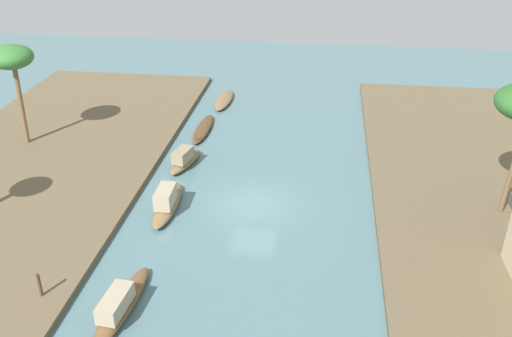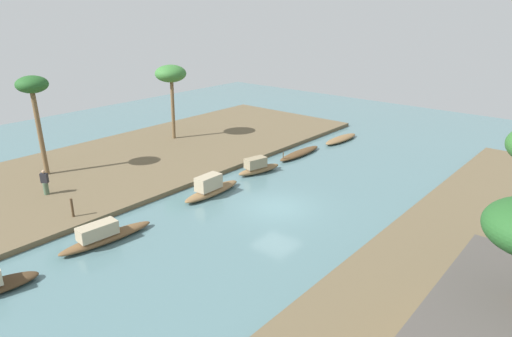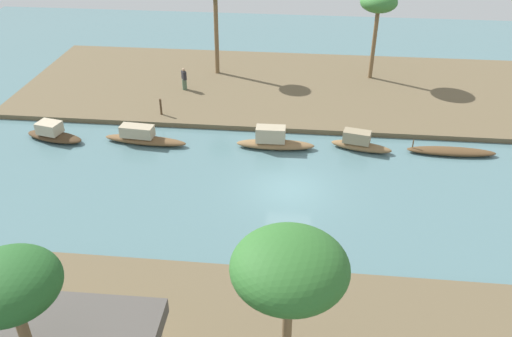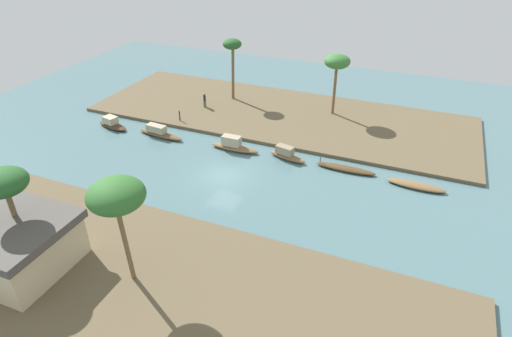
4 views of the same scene
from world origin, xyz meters
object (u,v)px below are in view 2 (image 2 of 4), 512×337
Objects in this scene: palm_tree_left_near at (171,75)px; palm_tree_left_far at (33,90)px; person_on_near_bank at (45,183)px; mooring_post at (72,208)px; sampan_upstream_small at (300,153)px; sampan_with_red_awning at (258,167)px; sampan_midstream at (104,235)px; sampan_with_tall_canopy at (341,139)px; sampan_foreground at (211,188)px.

palm_tree_left_far is (11.68, 0.03, 0.34)m from palm_tree_left_near.
person_on_near_bank reaches higher than mooring_post.
palm_tree_left_near is at bearing -70.28° from sampan_upstream_small.
sampan_with_red_awning is at bearing 0.23° from sampan_upstream_small.
palm_tree_left_near is (-14.36, -11.34, 5.42)m from sampan_midstream.
sampan_with_red_awning is (11.05, -0.41, 0.26)m from sampan_with_tall_canopy.
palm_tree_left_near is (-6.48, -11.08, 5.36)m from sampan_foreground.
mooring_post is at bearing 29.29° from palm_tree_left_near.
palm_tree_left_far is (10.25, -10.74, 5.72)m from sampan_with_red_awning.
mooring_post is at bearing -6.09° from sampan_with_tall_canopy.
sampan_midstream is at bearing 38.28° from palm_tree_left_near.
mooring_post is at bearing -89.60° from sampan_midstream.
sampan_foreground is 5.06m from sampan_with_red_awning.
sampan_upstream_small is (-5.30, -0.03, -0.27)m from sampan_with_red_awning.
sampan_midstream is at bearing 76.66° from palm_tree_left_far.
palm_tree_left_near reaches higher than sampan_foreground.
sampan_foreground is 13.48m from palm_tree_left_far.
sampan_with_tall_canopy is 0.72× the size of palm_tree_left_near.
sampan_with_tall_canopy is at bearing 130.72° from palm_tree_left_near.
sampan_midstream is 1.02× the size of sampan_upstream_small.
sampan_foreground is at bearing 1.80° from sampan_upstream_small.
palm_tree_left_far reaches higher than palm_tree_left_near.
sampan_foreground is 13.91m from palm_tree_left_near.
person_on_near_bank reaches higher than sampan_with_tall_canopy.
palm_tree_left_far is at bearing -33.60° from sampan_with_red_awning.
palm_tree_left_far is (-2.42, -7.88, 5.32)m from mooring_post.
sampan_with_tall_canopy is at bearing -174.91° from sampan_midstream.
sampan_with_tall_canopy is 15.79m from palm_tree_left_near.
person_on_near_bank is at bearing 15.17° from palm_tree_left_near.
person_on_near_bank is (12.05, -7.12, 0.59)m from sampan_with_red_awning.
sampan_with_red_awning is at bearing 167.29° from mooring_post.
palm_tree_left_far reaches higher than sampan_with_red_awning.
palm_tree_left_far is at bearing 0.16° from palm_tree_left_near.
person_on_near_bank is (23.11, -7.52, 0.86)m from sampan_with_tall_canopy.
sampan_with_red_awning is (-5.05, -0.31, -0.03)m from sampan_foreground.
mooring_post reaches higher than sampan_with_red_awning.
sampan_upstream_small is (-18.23, -0.59, -0.23)m from sampan_midstream.
sampan_with_red_awning is 0.72× the size of sampan_upstream_small.
sampan_foreground reaches higher than sampan_upstream_small.
mooring_post is 16.92m from palm_tree_left_near.
sampan_with_tall_canopy is (-16.10, 0.10, -0.29)m from sampan_foreground.
mooring_post is at bearing 137.93° from person_on_near_bank.
sampan_upstream_small is at bearing -2.57° from sampan_with_tall_canopy.
sampan_upstream_small is 0.79× the size of palm_tree_left_near.
person_on_near_bank is 6.53m from palm_tree_left_far.
sampan_foreground is 0.73× the size of palm_tree_left_near.
sampan_with_tall_canopy is 2.86× the size of person_on_near_bank.
sampan_with_tall_canopy is at bearing 152.38° from palm_tree_left_far.
person_on_near_bank is at bearing -22.29° from sampan_upstream_small.
sampan_with_tall_canopy is 11.06m from sampan_with_red_awning.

